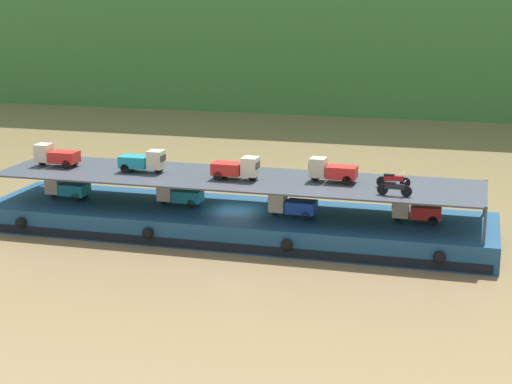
# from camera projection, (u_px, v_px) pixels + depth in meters

# --- Properties ---
(ground_plane) EXTENTS (400.00, 400.00, 0.00)m
(ground_plane) POSITION_uv_depth(u_px,v_px,m) (235.00, 234.00, 49.51)
(ground_plane) COLOR olive
(cargo_barge) EXTENTS (30.46, 7.78, 1.50)m
(cargo_barge) POSITION_uv_depth(u_px,v_px,m) (235.00, 222.00, 49.31)
(cargo_barge) COLOR navy
(cargo_barge) RESTS_ON ground
(cargo_rack) EXTENTS (28.86, 6.45, 2.00)m
(cargo_rack) POSITION_uv_depth(u_px,v_px,m) (235.00, 178.00, 48.68)
(cargo_rack) COLOR #383D47
(cargo_rack) RESTS_ON cargo_barge
(mini_truck_lower_stern) EXTENTS (2.79, 1.30, 1.38)m
(mini_truck_lower_stern) POSITION_uv_depth(u_px,v_px,m) (67.00, 188.00, 51.76)
(mini_truck_lower_stern) COLOR teal
(mini_truck_lower_stern) RESTS_ON cargo_barge
(mini_truck_lower_aft) EXTENTS (2.75, 1.21, 1.38)m
(mini_truck_lower_aft) POSITION_uv_depth(u_px,v_px,m) (179.00, 194.00, 50.11)
(mini_truck_lower_aft) COLOR teal
(mini_truck_lower_aft) RESTS_ON cargo_barge
(mini_truck_lower_mid) EXTENTS (2.77, 1.25, 1.38)m
(mini_truck_lower_mid) POSITION_uv_depth(u_px,v_px,m) (292.00, 205.00, 47.59)
(mini_truck_lower_mid) COLOR #1E47B7
(mini_truck_lower_mid) RESTS_ON cargo_barge
(mini_truck_lower_fore) EXTENTS (2.78, 1.27, 1.38)m
(mini_truck_lower_fore) POSITION_uv_depth(u_px,v_px,m) (416.00, 210.00, 46.50)
(mini_truck_lower_fore) COLOR red
(mini_truck_lower_fore) RESTS_ON cargo_barge
(mini_truck_upper_stern) EXTENTS (2.75, 1.21, 1.38)m
(mini_truck_upper_stern) POSITION_uv_depth(u_px,v_px,m) (56.00, 155.00, 51.57)
(mini_truck_upper_stern) COLOR red
(mini_truck_upper_stern) RESTS_ON cargo_rack
(mini_truck_upper_mid) EXTENTS (2.75, 1.22, 1.38)m
(mini_truck_upper_mid) POSITION_uv_depth(u_px,v_px,m) (143.00, 161.00, 49.91)
(mini_truck_upper_mid) COLOR teal
(mini_truck_upper_mid) RESTS_ON cargo_rack
(mini_truck_upper_fore) EXTENTS (2.75, 1.22, 1.38)m
(mini_truck_upper_fore) POSITION_uv_depth(u_px,v_px,m) (236.00, 168.00, 47.97)
(mini_truck_upper_fore) COLOR red
(mini_truck_upper_fore) RESTS_ON cargo_rack
(mini_truck_upper_bow) EXTENTS (2.76, 1.23, 1.38)m
(mini_truck_upper_bow) POSITION_uv_depth(u_px,v_px,m) (332.00, 170.00, 47.34)
(mini_truck_upper_bow) COLOR red
(mini_truck_upper_bow) RESTS_ON cargo_rack
(motorcycle_upper_port) EXTENTS (1.90, 0.55, 0.87)m
(motorcycle_upper_port) POSITION_uv_depth(u_px,v_px,m) (394.00, 188.00, 44.30)
(motorcycle_upper_port) COLOR black
(motorcycle_upper_port) RESTS_ON cargo_rack
(motorcycle_upper_centre) EXTENTS (1.90, 0.55, 0.87)m
(motorcycle_upper_centre) POSITION_uv_depth(u_px,v_px,m) (393.00, 180.00, 46.17)
(motorcycle_upper_centre) COLOR black
(motorcycle_upper_centre) RESTS_ON cargo_rack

